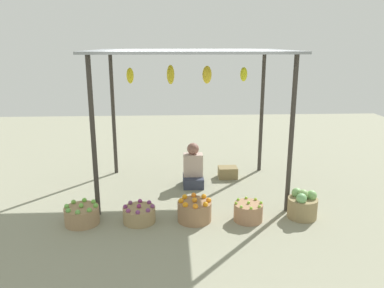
{
  "coord_description": "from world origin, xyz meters",
  "views": [
    {
      "loc": [
        -0.29,
        -6.22,
        2.49
      ],
      "look_at": [
        0.0,
        -0.49,
        0.95
      ],
      "focal_mm": 35.48,
      "sensor_mm": 36.0,
      "label": 1
    }
  ],
  "objects_px": {
    "basket_green_apples": "(82,215)",
    "wooden_crate_near_vendor": "(228,172)",
    "basket_purple_onions": "(139,214)",
    "vendor_person": "(193,169)",
    "basket_limes": "(248,212)",
    "basket_cabbages": "(302,205)",
    "basket_oranges": "(195,211)"
  },
  "relations": [
    {
      "from": "basket_green_apples",
      "to": "wooden_crate_near_vendor",
      "type": "bearing_deg",
      "value": 37.19
    },
    {
      "from": "wooden_crate_near_vendor",
      "to": "basket_purple_onions",
      "type": "bearing_deg",
      "value": -130.95
    },
    {
      "from": "vendor_person",
      "to": "basket_limes",
      "type": "relative_size",
      "value": 1.88
    },
    {
      "from": "basket_cabbages",
      "to": "wooden_crate_near_vendor",
      "type": "relative_size",
      "value": 1.22
    },
    {
      "from": "basket_oranges",
      "to": "basket_limes",
      "type": "distance_m",
      "value": 0.77
    },
    {
      "from": "vendor_person",
      "to": "basket_purple_onions",
      "type": "distance_m",
      "value": 1.65
    },
    {
      "from": "basket_green_apples",
      "to": "vendor_person",
      "type": "bearing_deg",
      "value": 40.52
    },
    {
      "from": "basket_cabbages",
      "to": "vendor_person",
      "type": "bearing_deg",
      "value": 137.96
    },
    {
      "from": "basket_limes",
      "to": "wooden_crate_near_vendor",
      "type": "xyz_separation_m",
      "value": [
        -0.04,
        1.79,
        -0.02
      ]
    },
    {
      "from": "vendor_person",
      "to": "basket_purple_onions",
      "type": "xyz_separation_m",
      "value": [
        -0.85,
        -1.4,
        -0.18
      ]
    },
    {
      "from": "vendor_person",
      "to": "wooden_crate_near_vendor",
      "type": "height_order",
      "value": "vendor_person"
    },
    {
      "from": "basket_limes",
      "to": "basket_cabbages",
      "type": "xyz_separation_m",
      "value": [
        0.81,
        0.06,
        0.06
      ]
    },
    {
      "from": "wooden_crate_near_vendor",
      "to": "basket_cabbages",
      "type": "bearing_deg",
      "value": -63.85
    },
    {
      "from": "basket_cabbages",
      "to": "basket_oranges",
      "type": "bearing_deg",
      "value": -179.37
    },
    {
      "from": "basket_limes",
      "to": "vendor_person",
      "type": "bearing_deg",
      "value": 116.6
    },
    {
      "from": "basket_oranges",
      "to": "basket_green_apples",
      "type": "bearing_deg",
      "value": -179.37
    },
    {
      "from": "basket_oranges",
      "to": "vendor_person",
      "type": "bearing_deg",
      "value": 87.97
    },
    {
      "from": "basket_green_apples",
      "to": "basket_limes",
      "type": "distance_m",
      "value": 2.37
    },
    {
      "from": "basket_oranges",
      "to": "wooden_crate_near_vendor",
      "type": "bearing_deg",
      "value": 67.46
    },
    {
      "from": "basket_purple_onions",
      "to": "basket_cabbages",
      "type": "bearing_deg",
      "value": 0.55
    },
    {
      "from": "vendor_person",
      "to": "basket_oranges",
      "type": "relative_size",
      "value": 1.6
    },
    {
      "from": "vendor_person",
      "to": "basket_green_apples",
      "type": "bearing_deg",
      "value": -139.48
    },
    {
      "from": "basket_limes",
      "to": "wooden_crate_near_vendor",
      "type": "distance_m",
      "value": 1.79
    },
    {
      "from": "basket_purple_onions",
      "to": "wooden_crate_near_vendor",
      "type": "relative_size",
      "value": 1.31
    },
    {
      "from": "basket_limes",
      "to": "basket_cabbages",
      "type": "height_order",
      "value": "basket_cabbages"
    },
    {
      "from": "basket_oranges",
      "to": "basket_cabbages",
      "type": "relative_size",
      "value": 1.13
    },
    {
      "from": "vendor_person",
      "to": "basket_cabbages",
      "type": "height_order",
      "value": "vendor_person"
    },
    {
      "from": "basket_limes",
      "to": "basket_cabbages",
      "type": "relative_size",
      "value": 0.96
    },
    {
      "from": "basket_green_apples",
      "to": "basket_cabbages",
      "type": "bearing_deg",
      "value": 0.63
    },
    {
      "from": "basket_purple_onions",
      "to": "wooden_crate_near_vendor",
      "type": "distance_m",
      "value": 2.33
    },
    {
      "from": "basket_limes",
      "to": "basket_cabbages",
      "type": "distance_m",
      "value": 0.81
    },
    {
      "from": "basket_oranges",
      "to": "basket_limes",
      "type": "xyz_separation_m",
      "value": [
        0.77,
        -0.04,
        -0.02
      ]
    }
  ]
}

